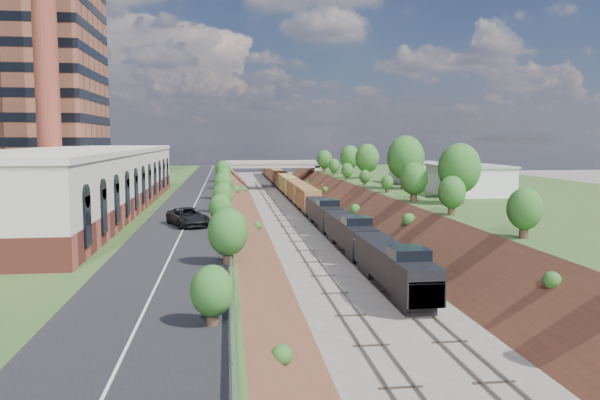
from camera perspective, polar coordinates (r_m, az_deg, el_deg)
The scene contains 19 objects.
ground at distance 34.10m, azimuth 13.91°, elevation -16.79°, with size 400.00×400.00×0.00m, color #6B665B.
platform_left at distance 92.42m, azimuth -20.50°, elevation -0.97°, with size 44.00×180.00×5.00m, color #365D26.
platform_right at distance 100.34m, azimuth 19.28°, elevation -0.41°, with size 44.00×180.00×5.00m, color #365D26.
embankment_left at distance 90.23m, azimuth -6.71°, elevation -2.39°, with size 7.07×180.00×7.07m, color brown.
embankment_right at distance 93.01m, azimuth 6.98°, elevation -2.15°, with size 7.07×180.00×7.07m, color brown.
rail_left_track at distance 90.66m, azimuth -1.39°, elevation -2.26°, with size 1.58×180.00×0.18m, color gray.
rail_right_track at distance 91.32m, azimuth 1.86°, elevation -2.20°, with size 1.58×180.00×0.18m, color gray.
road at distance 89.72m, azimuth -9.62°, elevation 0.76°, with size 8.00×180.00×0.10m, color black.
guardrail at distance 89.39m, azimuth -7.01°, elevation 1.10°, with size 0.10×171.00×0.70m.
commercial_building at distance 69.40m, azimuth -20.83°, elevation 1.81°, with size 14.30×62.30×7.00m.
highrise_tower at distance 108.16m, azimuth -25.50°, elevation 15.96°, with size 22.00×22.00×53.90m.
smokestack at distance 89.49m, azimuth -23.56°, elevation 13.15°, with size 3.20×3.20×40.00m, color brown.
overpass at distance 151.93m, azimuth -2.77°, elevation 2.90°, with size 24.50×8.30×7.40m.
white_building_near at distance 88.73m, azimuth 16.17°, elevation 1.82°, with size 9.00×12.00×4.00m, color silver.
white_building_far at distance 109.09m, azimuth 11.36°, elevation 2.57°, with size 8.00×10.00×3.60m, color silver.
tree_right_large at distance 75.02m, azimuth 15.28°, elevation 2.94°, with size 5.25×5.25×7.61m.
tree_left_crest at distance 49.64m, azimuth -7.35°, elevation -1.07°, with size 2.45×2.45×3.55m.
freight_train at distance 134.53m, azimuth -1.07°, elevation 1.50°, with size 2.93×180.96×4.55m.
suv at distance 54.84m, azimuth -10.88°, elevation -1.63°, with size 2.77×6.00×1.67m, color black.
Camera 1 is at (-11.57, -29.27, 13.11)m, focal length 35.00 mm.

